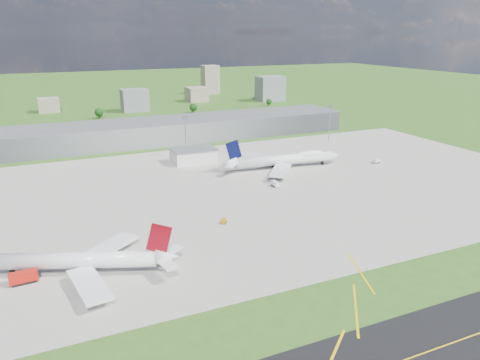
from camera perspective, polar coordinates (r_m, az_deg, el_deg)
name	(u,v)px	position (r m, az deg, el deg)	size (l,w,h in m)	color
ground	(157,146)	(334.13, -10.07, 4.06)	(1400.00, 1400.00, 0.00)	#305A1C
apron	(233,191)	(236.74, -0.88, -1.29)	(360.00, 190.00, 0.08)	gray
terminal	(151,132)	(346.75, -10.78, 5.78)	(300.00, 42.00, 15.00)	gray
ops_building	(194,156)	(289.30, -5.66, 2.96)	(26.00, 16.00, 8.00)	silver
mast_center	(185,129)	(300.13, -6.68, 6.15)	(3.50, 2.00, 25.90)	gray
mast_east	(330,117)	(349.07, 10.90, 7.56)	(3.50, 2.00, 25.90)	gray
airliner_red_twin	(83,261)	(164.52, -18.58, -9.33)	(61.97, 46.87, 17.79)	white
airliner_blue_quad	(285,159)	(275.61, 5.53, 2.50)	(72.86, 56.72, 19.04)	white
fire_truck	(23,278)	(167.16, -24.90, -10.77)	(8.82, 3.90, 3.79)	#AA150C
tug_yellow	(224,221)	(196.79, -2.02, -5.06)	(3.61, 3.84, 1.70)	#C27E0B
van_white_near	(275,184)	(242.94, 4.29, -0.51)	(2.64, 5.49, 2.73)	white
van_white_far	(377,161)	(297.94, 16.31, 2.23)	(5.64, 3.96, 2.63)	silver
bldg_cw	(49,105)	(510.51, -22.30, 8.46)	(20.00, 18.00, 14.00)	gray
bldg_c	(135,100)	(490.07, -12.71, 9.48)	(26.00, 20.00, 22.00)	slate
bldg_ce	(197,94)	(550.01, -5.31, 10.36)	(22.00, 24.00, 16.00)	gray
bldg_e	(270,89)	(553.90, 3.71, 11.07)	(30.00, 22.00, 28.00)	slate
bldg_tall_e	(210,80)	(618.57, -3.65, 12.12)	(20.00, 18.00, 36.00)	gray
tree_c	(99,112)	(454.86, -16.81, 7.90)	(8.10, 8.10, 9.90)	#382314
tree_e	(193,107)	(470.44, -5.72, 8.81)	(7.65, 7.65, 9.35)	#382314
tree_far_e	(269,102)	(515.12, 3.55, 9.52)	(6.30, 6.30, 7.70)	#382314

